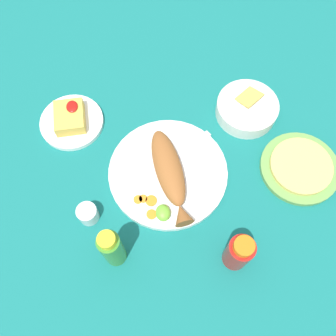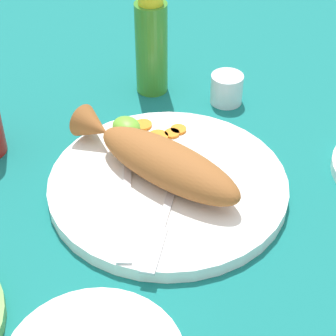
{
  "view_description": "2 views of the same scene",
  "coord_description": "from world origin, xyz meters",
  "px_view_note": "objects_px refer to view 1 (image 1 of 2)",
  "views": [
    {
      "loc": [
        -0.38,
        0.06,
        0.89
      ],
      "look_at": [
        0.0,
        0.0,
        0.04
      ],
      "focal_mm": 40.0,
      "sensor_mm": 36.0,
      "label": 1
    },
    {
      "loc": [
        0.42,
        -0.41,
        0.52
      ],
      "look_at": [
        0.0,
        0.0,
        0.04
      ],
      "focal_mm": 65.0,
      "sensor_mm": 36.0,
      "label": 2
    }
  ],
  "objects_px": {
    "main_plate": "(168,173)",
    "hot_sauce_bottle_green": "(112,248)",
    "side_plate_fries": "(72,122)",
    "tortilla_plate": "(300,168)",
    "fried_fish": "(170,172)",
    "hot_sauce_bottle_red": "(239,252)",
    "salt_cup": "(88,214)",
    "fork_near": "(187,150)",
    "fork_far": "(198,163)",
    "guacamole_bowl": "(247,108)"
  },
  "relations": [
    {
      "from": "main_plate",
      "to": "hot_sauce_bottle_green",
      "type": "relative_size",
      "value": 1.82
    },
    {
      "from": "side_plate_fries",
      "to": "tortilla_plate",
      "type": "bearing_deg",
      "value": -111.45
    },
    {
      "from": "fried_fish",
      "to": "hot_sauce_bottle_red",
      "type": "height_order",
      "value": "hot_sauce_bottle_red"
    },
    {
      "from": "hot_sauce_bottle_red",
      "to": "salt_cup",
      "type": "distance_m",
      "value": 0.37
    },
    {
      "from": "fork_near",
      "to": "side_plate_fries",
      "type": "bearing_deg",
      "value": 121.33
    },
    {
      "from": "fork_near",
      "to": "hot_sauce_bottle_green",
      "type": "relative_size",
      "value": 0.96
    },
    {
      "from": "fork_near",
      "to": "fork_far",
      "type": "bearing_deg",
      "value": -97.61
    },
    {
      "from": "fork_far",
      "to": "tortilla_plate",
      "type": "relative_size",
      "value": 0.7
    },
    {
      "from": "hot_sauce_bottle_red",
      "to": "fork_far",
      "type": "bearing_deg",
      "value": 9.93
    },
    {
      "from": "main_plate",
      "to": "guacamole_bowl",
      "type": "relative_size",
      "value": 1.82
    },
    {
      "from": "fried_fish",
      "to": "main_plate",
      "type": "bearing_deg",
      "value": 0.0
    },
    {
      "from": "main_plate",
      "to": "fork_far",
      "type": "xyz_separation_m",
      "value": [
        0.01,
        -0.08,
        0.01
      ]
    },
    {
      "from": "fried_fish",
      "to": "hot_sauce_bottle_green",
      "type": "height_order",
      "value": "hot_sauce_bottle_green"
    },
    {
      "from": "fried_fish",
      "to": "fork_far",
      "type": "distance_m",
      "value": 0.08
    },
    {
      "from": "tortilla_plate",
      "to": "fork_near",
      "type": "bearing_deg",
      "value": 72.66
    },
    {
      "from": "fork_far",
      "to": "salt_cup",
      "type": "bearing_deg",
      "value": 151.15
    },
    {
      "from": "fried_fish",
      "to": "side_plate_fries",
      "type": "height_order",
      "value": "fried_fish"
    },
    {
      "from": "side_plate_fries",
      "to": "tortilla_plate",
      "type": "xyz_separation_m",
      "value": [
        -0.23,
        -0.58,
        0.0
      ]
    },
    {
      "from": "fried_fish",
      "to": "guacamole_bowl",
      "type": "distance_m",
      "value": 0.29
    },
    {
      "from": "guacamole_bowl",
      "to": "side_plate_fries",
      "type": "bearing_deg",
      "value": 85.39
    },
    {
      "from": "salt_cup",
      "to": "guacamole_bowl",
      "type": "relative_size",
      "value": 0.3
    },
    {
      "from": "fork_near",
      "to": "guacamole_bowl",
      "type": "xyz_separation_m",
      "value": [
        0.1,
        -0.18,
        0.01
      ]
    },
    {
      "from": "main_plate",
      "to": "side_plate_fries",
      "type": "distance_m",
      "value": 0.31
    },
    {
      "from": "fork_far",
      "to": "salt_cup",
      "type": "xyz_separation_m",
      "value": [
        -0.09,
        0.29,
        0.0
      ]
    },
    {
      "from": "hot_sauce_bottle_green",
      "to": "salt_cup",
      "type": "bearing_deg",
      "value": 28.32
    },
    {
      "from": "main_plate",
      "to": "fork_near",
      "type": "relative_size",
      "value": 1.89
    },
    {
      "from": "fork_near",
      "to": "side_plate_fries",
      "type": "relative_size",
      "value": 0.93
    },
    {
      "from": "main_plate",
      "to": "salt_cup",
      "type": "relative_size",
      "value": 6.17
    },
    {
      "from": "salt_cup",
      "to": "side_plate_fries",
      "type": "distance_m",
      "value": 0.28
    },
    {
      "from": "hot_sauce_bottle_red",
      "to": "guacamole_bowl",
      "type": "relative_size",
      "value": 0.8
    },
    {
      "from": "hot_sauce_bottle_green",
      "to": "main_plate",
      "type": "bearing_deg",
      "value": -38.58
    },
    {
      "from": "fork_near",
      "to": "hot_sauce_bottle_red",
      "type": "height_order",
      "value": "hot_sauce_bottle_red"
    },
    {
      "from": "hot_sauce_bottle_red",
      "to": "hot_sauce_bottle_green",
      "type": "distance_m",
      "value": 0.28
    },
    {
      "from": "hot_sauce_bottle_red",
      "to": "salt_cup",
      "type": "xyz_separation_m",
      "value": [
        0.15,
        0.33,
        -0.04
      ]
    },
    {
      "from": "hot_sauce_bottle_red",
      "to": "tortilla_plate",
      "type": "xyz_separation_m",
      "value": [
        0.2,
        -0.22,
        -0.06
      ]
    },
    {
      "from": "main_plate",
      "to": "side_plate_fries",
      "type": "relative_size",
      "value": 1.77
    },
    {
      "from": "main_plate",
      "to": "hot_sauce_bottle_green",
      "type": "bearing_deg",
      "value": 141.42
    },
    {
      "from": "main_plate",
      "to": "hot_sauce_bottle_red",
      "type": "relative_size",
      "value": 2.27
    },
    {
      "from": "salt_cup",
      "to": "hot_sauce_bottle_green",
      "type": "bearing_deg",
      "value": -151.68
    },
    {
      "from": "fork_near",
      "to": "fork_far",
      "type": "relative_size",
      "value": 1.12
    },
    {
      "from": "main_plate",
      "to": "fork_near",
      "type": "bearing_deg",
      "value": -49.37
    },
    {
      "from": "side_plate_fries",
      "to": "guacamole_bowl",
      "type": "height_order",
      "value": "guacamole_bowl"
    },
    {
      "from": "salt_cup",
      "to": "tortilla_plate",
      "type": "distance_m",
      "value": 0.55
    },
    {
      "from": "hot_sauce_bottle_green",
      "to": "salt_cup",
      "type": "distance_m",
      "value": 0.13
    },
    {
      "from": "hot_sauce_bottle_green",
      "to": "guacamole_bowl",
      "type": "xyz_separation_m",
      "value": [
        0.34,
        -0.39,
        -0.05
      ]
    },
    {
      "from": "fried_fish",
      "to": "side_plate_fries",
      "type": "relative_size",
      "value": 1.51
    },
    {
      "from": "fried_fish",
      "to": "guacamole_bowl",
      "type": "relative_size",
      "value": 1.56
    },
    {
      "from": "main_plate",
      "to": "salt_cup",
      "type": "bearing_deg",
      "value": 112.09
    },
    {
      "from": "salt_cup",
      "to": "hot_sauce_bottle_red",
      "type": "bearing_deg",
      "value": -114.72
    },
    {
      "from": "fork_near",
      "to": "salt_cup",
      "type": "distance_m",
      "value": 0.3
    }
  ]
}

